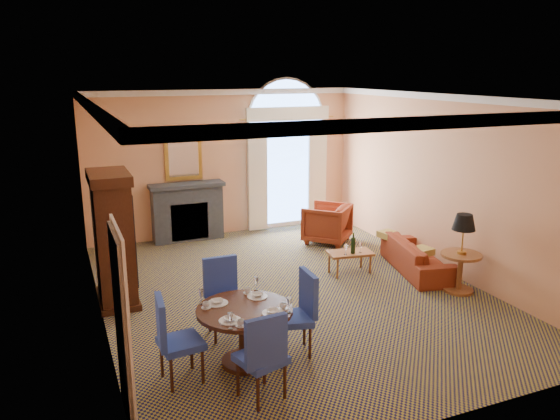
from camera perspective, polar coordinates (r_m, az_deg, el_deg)
name	(u,v)px	position (r m, az deg, el deg)	size (l,w,h in m)	color
ground	(292,292)	(9.22, 1.21, -8.57)	(7.50, 7.50, 0.00)	#151440
room_envelope	(275,138)	(9.15, -0.55, 7.58)	(6.04, 7.52, 3.45)	#E8A16E
armoire	(113,241)	(8.91, -17.02, -3.10)	(0.60, 1.07, 2.10)	black
dining_table	(245,323)	(6.92, -3.70, -11.68)	(1.20, 1.20, 0.95)	black
dining_chair_north	(223,291)	(7.70, -5.99, -8.43)	(0.52, 0.52, 1.09)	#263E97
dining_chair_south	(263,352)	(6.14, -1.74, -14.62)	(0.60, 0.60, 1.09)	#263E97
dining_chair_east	(300,307)	(7.18, 2.15, -10.13)	(0.59, 0.59, 1.09)	#263E97
dining_chair_west	(172,334)	(6.62, -11.27, -12.64)	(0.54, 0.53, 1.09)	#263E97
sofa	(418,256)	(10.37, 14.21, -4.70)	(1.93, 0.75, 0.56)	maroon
armchair	(327,223)	(11.72, 4.92, -1.40)	(0.89, 0.91, 0.83)	maroon
coffee_table	(351,253)	(9.98, 7.39, -4.43)	(0.85, 0.56, 0.79)	brown
side_table	(462,244)	(9.45, 18.50, -3.41)	(0.67, 0.67, 1.31)	brown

